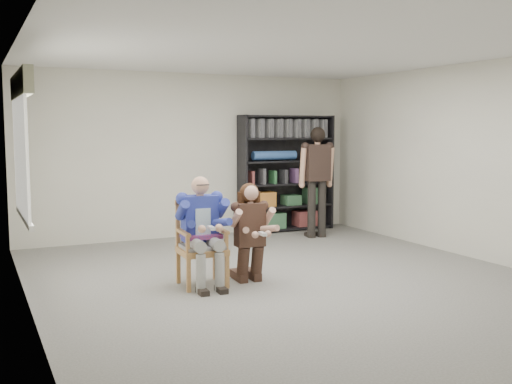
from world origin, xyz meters
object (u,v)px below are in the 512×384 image
seated_man (202,231)px  bookshelf (286,173)px  armchair (202,244)px  standing_man (317,183)px  kneeling_woman (251,234)px

seated_man → bookshelf: size_ratio=0.63×
armchair → seated_man: (0.00, -0.00, 0.15)m
armchair → bookshelf: bearing=50.5°
seated_man → standing_man: 3.62m
kneeling_woman → standing_man: standing_man is taller
seated_man → bookshelf: bookshelf is taller
armchair → kneeling_woman: bearing=-8.5°
armchair → bookshelf: (2.76, 3.00, 0.54)m
kneeling_woman → standing_man: size_ratio=0.64×
bookshelf → armchair: bearing=-132.6°
standing_man → kneeling_woman: bearing=-128.6°
kneeling_woman → bookshelf: (2.18, 3.12, 0.45)m
bookshelf → standing_man: bookshelf is taller
seated_man → kneeling_woman: seated_man is taller
bookshelf → kneeling_woman: bearing=-124.9°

